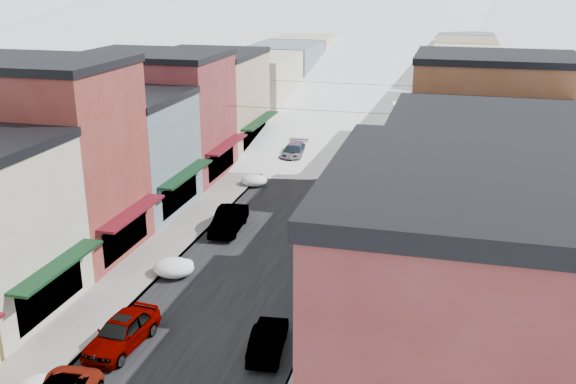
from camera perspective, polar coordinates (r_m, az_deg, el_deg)
The scene contains 29 objects.
road at distance 76.06m, azimuth 5.73°, elevation 5.55°, with size 10.00×160.00×0.01m, color black.
sidewalk_left at distance 77.29m, azimuth 0.87°, elevation 5.90°, with size 3.20×160.00×0.15m, color gray.
sidewalk_right at distance 75.36m, azimuth 10.72°, elevation 5.24°, with size 3.20×160.00×0.15m, color gray.
curb_left at distance 76.95m, azimuth 2.00°, elevation 5.83°, with size 0.10×160.00×0.15m, color slate.
curb_right at distance 75.47m, azimuth 9.54°, elevation 5.33°, with size 0.10×160.00×0.15m, color slate.
bldg_l_brick_near at distance 43.30m, azimuth -21.12°, elevation 2.79°, with size 12.30×8.20×12.50m.
bldg_l_grayblue at distance 50.37m, azimuth -14.95°, elevation 3.47°, with size 11.30×9.20×9.00m.
bldg_l_brick_far at distance 58.35m, azimuth -11.63°, elevation 6.76°, with size 13.30×9.20×11.00m.
bldg_l_tan at distance 67.02m, azimuth -7.11°, elevation 8.08°, with size 11.30×11.20×10.00m.
bldg_r_green at distance 28.22m, azimuth 17.33°, elevation -8.37°, with size 11.30×9.20×9.50m.
bldg_r_blue at distance 36.33m, azimuth 16.92°, elevation -1.32°, with size 11.30×9.20×10.50m.
bldg_r_cream at distance 45.15m, azimuth 17.15°, elevation 1.53°, with size 12.30×9.20×9.00m.
bldg_r_brick_far at distance 53.58m, azimuth 17.51°, elevation 5.51°, with size 13.30×9.20×11.50m.
bldg_r_tan at distance 63.52m, azimuth 16.18°, elevation 6.67°, with size 11.30×11.20×9.50m.
distant_blocks at distance 97.79m, azimuth 7.97°, elevation 10.77°, with size 34.00×55.00×8.00m.
overhead_cables at distance 62.73m, azimuth 4.10°, elevation 8.56°, with size 16.40×15.04×0.04m.
car_silver_sedan at distance 32.80m, azimuth -14.55°, elevation -11.92°, with size 1.94×4.81×1.64m, color #AEB2B7.
car_dark_hatch at distance 45.48m, azimuth -5.29°, elevation -2.48°, with size 1.74×4.98×1.64m, color black.
car_silver_wagon at distance 62.88m, azimuth 0.53°, elevation 3.57°, with size 2.20×5.40×1.57m, color #A2A4AB.
car_green_sedan at distance 31.48m, azimuth -1.78°, elevation -12.93°, with size 1.45×4.17×1.37m, color black.
car_gray_suv at distance 45.94m, azimuth 4.80°, elevation -2.41°, with size 1.65×4.11×1.40m, color #999DA1.
car_black_sedan at distance 57.49m, azimuth 6.27°, elevation 1.94°, with size 2.04×5.01×1.45m, color black.
car_lane_silver at distance 78.19m, azimuth 5.58°, elevation 6.50°, with size 1.86×4.62×1.57m, color gray.
car_lane_white at distance 76.95m, azimuth 6.37°, elevation 6.22°, with size 2.36×5.11×1.42m, color white.
trash_can at distance 37.90m, azimuth 4.07°, elevation -7.23°, with size 0.58×0.58×0.98m.
streetlamp_near at distance 39.73m, azimuth 5.42°, elevation -2.24°, with size 0.38×0.38×4.60m.
streetlamp_far at distance 68.34m, azimuth 9.39°, elevation 6.55°, with size 0.39×0.39×4.68m.
snow_pile_mid at distance 39.49m, azimuth -10.03°, elevation -6.61°, with size 2.49×2.73×1.05m.
snow_pile_far at distance 55.23m, azimuth -2.98°, elevation 1.04°, with size 2.26×2.59×0.96m.
Camera 1 is at (11.13, -13.25, 17.19)m, focal length 40.00 mm.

